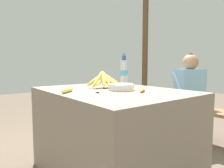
{
  "coord_description": "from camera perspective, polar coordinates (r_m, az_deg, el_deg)",
  "views": [
    {
      "loc": [
        1.3,
        -1.01,
        0.94
      ],
      "look_at": [
        -0.06,
        0.05,
        0.78
      ],
      "focal_mm": 32.0,
      "sensor_mm": 36.0,
      "label": 1
    }
  ],
  "objects": [
    {
      "name": "wooden_bench",
      "position": [
        2.82,
        19.35,
        -7.0
      ],
      "size": [
        1.65,
        0.32,
        0.43
      ],
      "color": "brown",
      "rests_on": "ground_plane"
    },
    {
      "name": "water_bottle",
      "position": [
        2.04,
        3.43,
        3.4
      ],
      "size": [
        0.08,
        0.08,
        0.33
      ],
      "color": "silver",
      "rests_on": "market_counter"
    },
    {
      "name": "banana_bunch_ripe",
      "position": [
        1.8,
        -1.88,
        1.27
      ],
      "size": [
        0.21,
        0.35,
        0.16
      ],
      "color": "#4C381E",
      "rests_on": "market_counter"
    },
    {
      "name": "market_counter",
      "position": [
        1.74,
        -0.04,
        -13.89
      ],
      "size": [
        1.24,
        0.94,
        0.74
      ],
      "color": "gray",
      "rests_on": "ground_plane"
    },
    {
      "name": "seated_vendor",
      "position": [
        2.72,
        20.65,
        -1.6
      ],
      "size": [
        0.47,
        0.43,
        1.1
      ],
      "rotation": [
        0.0,
        0.0,
        2.8
      ],
      "color": "#232328",
      "rests_on": "ground_plane"
    },
    {
      "name": "support_post_near",
      "position": [
        3.69,
        9.41,
        9.32
      ],
      "size": [
        0.1,
        0.1,
        2.42
      ],
      "color": "#4C3823",
      "rests_on": "ground_plane"
    },
    {
      "name": "knife",
      "position": [
        1.57,
        -4.18,
        -1.65
      ],
      "size": [
        0.18,
        0.13,
        0.02
      ],
      "rotation": [
        0.0,
        0.0,
        -0.59
      ],
      "color": "#BCBCC1",
      "rests_on": "market_counter"
    },
    {
      "name": "loose_banana_front",
      "position": [
        1.52,
        -12.62,
        -1.7
      ],
      "size": [
        0.17,
        0.18,
        0.04
      ],
      "rotation": [
        0.0,
        0.0,
        -0.84
      ],
      "color": "#E0C64C",
      "rests_on": "market_counter"
    },
    {
      "name": "loose_banana_side",
      "position": [
        1.56,
        8.63,
        -1.44
      ],
      "size": [
        0.16,
        0.18,
        0.04
      ],
      "rotation": [
        0.0,
        0.0,
        -0.86
      ],
      "color": "#E0C64C",
      "rests_on": "market_counter"
    },
    {
      "name": "serving_bowl",
      "position": [
        1.62,
        2.58,
        -0.78
      ],
      "size": [
        0.21,
        0.21,
        0.05
      ],
      "color": "white",
      "rests_on": "market_counter"
    },
    {
      "name": "banana_bunch_green",
      "position": [
        3.04,
        12.7,
        -3.55
      ],
      "size": [
        0.19,
        0.26,
        0.13
      ],
      "color": "#4C381E",
      "rests_on": "wooden_bench"
    }
  ]
}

